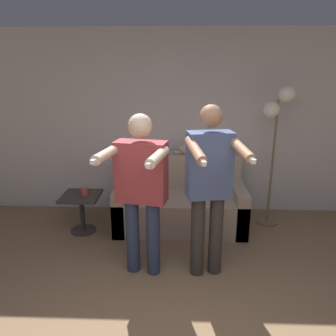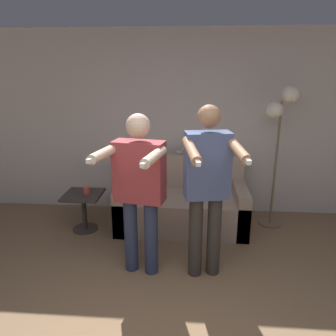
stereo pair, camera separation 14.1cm
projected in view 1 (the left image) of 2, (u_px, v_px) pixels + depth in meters
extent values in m
cube|color=beige|center=(181.00, 124.00, 4.69)|extent=(10.00, 0.05, 2.60)
cube|color=tan|center=(180.00, 210.00, 4.44)|extent=(1.70, 0.88, 0.45)
cube|color=tan|center=(180.00, 170.00, 4.65)|extent=(1.70, 0.14, 0.46)
cube|color=tan|center=(123.00, 205.00, 4.44)|extent=(0.16, 0.88, 0.59)
cube|color=tan|center=(237.00, 206.00, 4.39)|extent=(0.16, 0.88, 0.59)
cylinder|color=#2D3856|center=(133.00, 236.00, 3.41)|extent=(0.14, 0.14, 0.80)
cylinder|color=#2D3856|center=(153.00, 238.00, 3.36)|extent=(0.14, 0.14, 0.80)
cube|color=#9E383D|center=(141.00, 172.00, 3.18)|extent=(0.53, 0.31, 0.60)
sphere|color=beige|center=(140.00, 126.00, 3.04)|extent=(0.23, 0.23, 0.23)
cylinder|color=beige|center=(107.00, 154.00, 2.93)|extent=(0.18, 0.51, 0.10)
cube|color=white|center=(95.00, 161.00, 2.69)|extent=(0.06, 0.13, 0.04)
cylinder|color=beige|center=(158.00, 157.00, 2.82)|extent=(0.18, 0.51, 0.10)
cube|color=white|center=(150.00, 164.00, 2.59)|extent=(0.06, 0.13, 0.04)
cylinder|color=#38332D|center=(198.00, 236.00, 3.34)|extent=(0.14, 0.14, 0.86)
cylinder|color=#38332D|center=(216.00, 235.00, 3.36)|extent=(0.14, 0.14, 0.86)
cube|color=#475684|center=(209.00, 165.00, 3.13)|extent=(0.46, 0.30, 0.65)
sphere|color=#9E7051|center=(211.00, 116.00, 2.99)|extent=(0.22, 0.22, 0.22)
cylinder|color=#9E7051|center=(195.00, 150.00, 2.80)|extent=(0.18, 0.52, 0.15)
cube|color=white|center=(202.00, 161.00, 2.58)|extent=(0.06, 0.13, 0.05)
cylinder|color=#9E7051|center=(240.00, 148.00, 2.86)|extent=(0.18, 0.52, 0.15)
cube|color=white|center=(251.00, 159.00, 2.64)|extent=(0.06, 0.13, 0.05)
ellipsoid|color=#B7AD9E|center=(189.00, 149.00, 4.56)|extent=(0.29, 0.13, 0.15)
sphere|color=#B7AD9E|center=(198.00, 145.00, 4.54)|extent=(0.12, 0.12, 0.12)
ellipsoid|color=#B7AD9E|center=(178.00, 152.00, 4.60)|extent=(0.16, 0.04, 0.04)
cone|color=#B7AD9E|center=(197.00, 142.00, 4.51)|extent=(0.04, 0.04, 0.03)
cone|color=#B7AD9E|center=(197.00, 142.00, 4.55)|extent=(0.04, 0.04, 0.03)
cylinder|color=#756047|center=(267.00, 221.00, 4.60)|extent=(0.30, 0.30, 0.02)
cylinder|color=#756047|center=(272.00, 164.00, 4.36)|extent=(0.03, 0.03, 1.69)
sphere|color=white|center=(287.00, 94.00, 4.08)|extent=(0.22, 0.22, 0.22)
sphere|color=white|center=(271.00, 110.00, 4.15)|extent=(0.22, 0.22, 0.22)
cylinder|color=#38332D|center=(84.00, 230.00, 4.35)|extent=(0.34, 0.34, 0.02)
cylinder|color=#38332D|center=(82.00, 214.00, 4.28)|extent=(0.06, 0.06, 0.48)
cube|color=#38332D|center=(81.00, 196.00, 4.21)|extent=(0.48, 0.48, 0.03)
cylinder|color=#B7473D|center=(85.00, 192.00, 4.17)|extent=(0.08, 0.08, 0.10)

